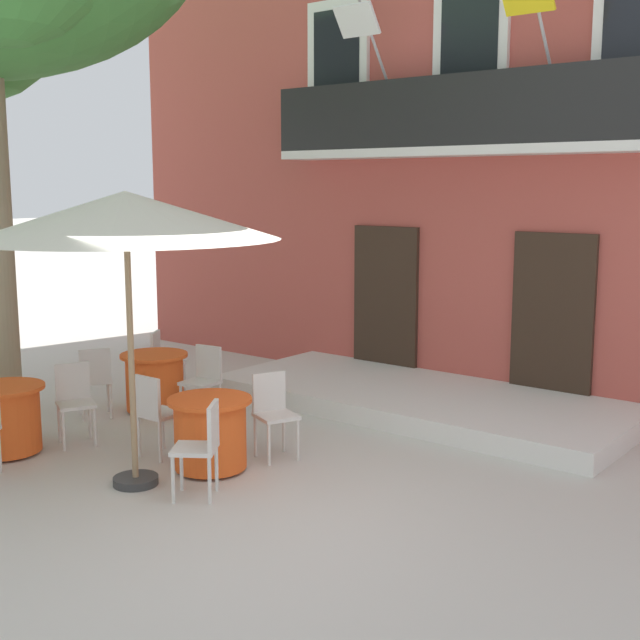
{
  "coord_description": "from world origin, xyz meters",
  "views": [
    {
      "loc": [
        5.39,
        -5.19,
        2.91
      ],
      "look_at": [
        -0.7,
        2.49,
        1.3
      ],
      "focal_mm": 46.44,
      "sensor_mm": 36.0,
      "label": 1
    }
  ],
  "objects": [
    {
      "name": "cafe_table_middle",
      "position": [
        -2.69,
        -0.51,
        0.39
      ],
      "size": [
        0.86,
        0.86,
        0.76
      ],
      "color": "#EA561E",
      "rests_on": "ground"
    },
    {
      "name": "cafe_table_near_tree",
      "position": [
        -0.57,
        0.51,
        0.39
      ],
      "size": [
        0.86,
        0.86,
        0.76
      ],
      "color": "#EA561E",
      "rests_on": "ground"
    },
    {
      "name": "cafe_chair_middle_0",
      "position": [
        -2.42,
        0.2,
        0.53
      ],
      "size": [
        0.54,
        0.54,
        0.91
      ],
      "color": "silver",
      "rests_on": "ground"
    },
    {
      "name": "cafe_chair_front_1",
      "position": [
        -2.02,
        1.82,
        0.53
      ],
      "size": [
        0.45,
        0.45,
        0.91
      ],
      "color": "silver",
      "rests_on": "ground"
    },
    {
      "name": "entrance_step_platform",
      "position": [
        -0.12,
        3.86,
        0.12
      ],
      "size": [
        5.47,
        2.28,
        0.25
      ],
      "primitive_type": "cube",
      "color": "silver",
      "rests_on": "ground"
    },
    {
      "name": "cafe_table_front",
      "position": [
        -2.76,
        1.64,
        0.39
      ],
      "size": [
        0.86,
        0.86,
        0.76
      ],
      "color": "#EA561E",
      "rests_on": "ground"
    },
    {
      "name": "cafe_chair_near_tree_2",
      "position": [
        -0.08,
        -0.06,
        0.53
      ],
      "size": [
        0.56,
        0.56,
        0.91
      ],
      "color": "silver",
      "rests_on": "ground"
    },
    {
      "name": "building_facade",
      "position": [
        -0.12,
        6.99,
        3.75
      ],
      "size": [
        13.0,
        5.09,
        7.5
      ],
      "color": "#B24C42",
      "rests_on": "ground"
    },
    {
      "name": "cafe_chair_near_tree_1",
      "position": [
        -1.31,
        0.43,
        0.53
      ],
      "size": [
        0.4,
        0.4,
        0.91
      ],
      "color": "silver",
      "rests_on": "ground"
    },
    {
      "name": "cafe_chair_front_2",
      "position": [
        -3.24,
        2.22,
        0.53
      ],
      "size": [
        0.56,
        0.56,
        0.91
      ],
      "color": "silver",
      "rests_on": "ground"
    },
    {
      "name": "cafe_umbrella",
      "position": [
        -0.84,
        -0.25,
        2.61
      ],
      "size": [
        2.9,
        2.9,
        2.85
      ],
      "color": "#997A56",
      "rests_on": "ground"
    },
    {
      "name": "cafe_chair_near_tree_0",
      "position": [
        -0.34,
        1.23,
        0.53
      ],
      "size": [
        0.52,
        0.52,
        0.91
      ],
      "color": "silver",
      "rests_on": "ground"
    },
    {
      "name": "cafe_chair_front_0",
      "position": [
        -3.08,
        0.96,
        0.53
      ],
      "size": [
        0.55,
        0.55,
        0.91
      ],
      "color": "silver",
      "rests_on": "ground"
    },
    {
      "name": "ground_plane",
      "position": [
        0.0,
        0.0,
        0.0
      ],
      "size": [
        120.0,
        120.0,
        0.0
      ],
      "primitive_type": "plane",
      "color": "beige"
    }
  ]
}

